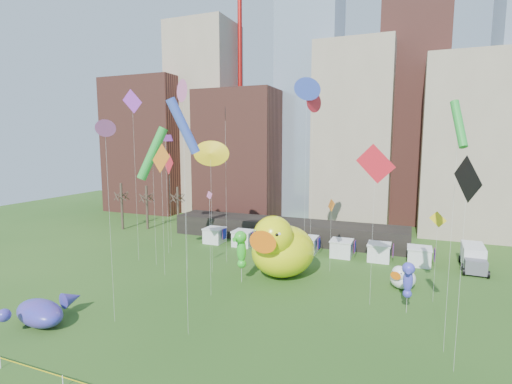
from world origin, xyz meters
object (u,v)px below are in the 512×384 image
at_px(seahorse_green, 241,246).
at_px(whale_inflatable, 42,312).
at_px(box_truck, 473,257).
at_px(seahorse_purple, 408,277).
at_px(big_duck, 281,248).
at_px(small_duck, 402,278).

relative_size(seahorse_green, whale_inflatable, 0.84).
relative_size(seahorse_green, box_truck, 0.87).
relative_size(seahorse_purple, box_truck, 0.72).
height_order(seahorse_green, seahorse_purple, seahorse_green).
relative_size(seahorse_green, seahorse_purple, 1.22).
distance_m(big_duck, seahorse_green, 5.06).
xyz_separation_m(seahorse_green, seahorse_purple, (17.66, -1.47, -0.72)).
distance_m(seahorse_green, seahorse_purple, 17.73).
relative_size(small_duck, box_truck, 0.57).
distance_m(seahorse_green, box_truck, 29.68).
bearing_deg(box_truck, whale_inflatable, -138.75).
xyz_separation_m(seahorse_purple, whale_inflatable, (-29.85, -14.32, -2.38)).
relative_size(big_duck, whale_inflatable, 1.46).
xyz_separation_m(big_duck, box_truck, (21.65, 11.85, -2.06)).
xyz_separation_m(whale_inflatable, box_truck, (37.48, 31.09, 0.36)).
bearing_deg(seahorse_green, big_duck, 60.41).
bearing_deg(seahorse_purple, big_duck, 161.77).
bearing_deg(whale_inflatable, small_duck, 47.99).
xyz_separation_m(small_duck, whale_inflatable, (-29.31, -20.57, -0.13)).
bearing_deg(box_truck, seahorse_green, -147.25).
relative_size(small_duck, seahorse_green, 0.66).
bearing_deg(box_truck, seahorse_purple, -112.88).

